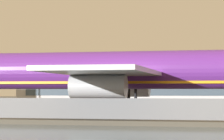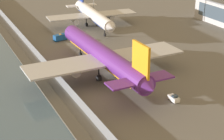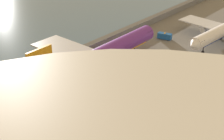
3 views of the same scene
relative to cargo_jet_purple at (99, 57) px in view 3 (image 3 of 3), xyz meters
The scene contains 6 objects.
ground_plane 6.76m from the cargo_jet_purple, 109.15° to the left, with size 500.00×500.00×0.00m, color #66635E.
shoreline_seawall 18.59m from the cargo_jet_purple, 93.23° to the right, with size 320.00×3.00×0.50m.
perimeter_fence 13.99m from the cargo_jet_purple, 94.33° to the right, with size 280.00×0.10×2.64m.
cargo_jet_purple is the anchor object (origin of this frame).
baggage_tug 24.41m from the cargo_jet_purple, 22.00° to the left, with size 3.22×1.65×1.80m.
ops_van 36.77m from the cargo_jet_purple, behind, with size 3.28×5.55×2.48m.
Camera 3 is at (59.20, 52.76, 45.28)m, focal length 50.00 mm.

